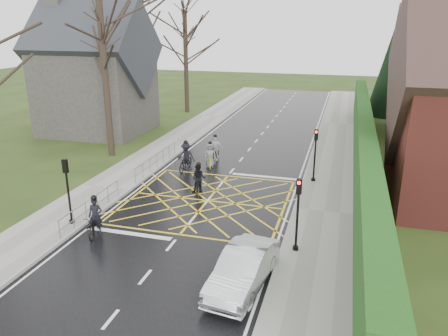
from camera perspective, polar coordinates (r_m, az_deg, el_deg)
The scene contains 22 objects.
ground at distance 22.97m, azimuth -2.16°, elevation -4.30°, with size 120.00×120.00×0.00m, color #1F3010.
road at distance 22.97m, azimuth -2.16°, elevation -4.29°, with size 9.00×80.00×0.01m, color black.
sidewalk_right at distance 21.99m, azimuth 12.97°, elevation -5.67°, with size 3.00×80.00×0.15m, color gray.
sidewalk_left at distance 25.33m, azimuth -15.21°, elevation -2.55°, with size 3.00×80.00×0.15m, color gray.
stone_wall at distance 27.51m, azimuth 17.40°, elevation -0.46°, with size 0.50×38.00×0.70m, color slate.
hedge at distance 27.02m, azimuth 17.75°, elevation 3.05°, with size 0.90×38.00×2.80m, color #103B11.
conifer at distance 46.47m, azimuth 21.41°, elevation 12.51°, with size 4.60×4.60×10.00m.
church at distance 38.11m, azimuth -16.54°, elevation 11.83°, with size 8.80×7.80×11.00m.
tree_near at distance 30.43m, azimuth -15.65°, elevation 16.03°, with size 9.24×9.24×11.44m.
tree_mid at distance 37.93m, azimuth -10.65°, elevation 17.85°, with size 10.08×10.08×12.48m.
tree_far at distance 45.04m, azimuth -5.07°, elevation 16.32°, with size 8.40×8.40×10.40m.
railing_south at distance 21.65m, azimuth -16.94°, elevation -4.38°, with size 0.05×5.04×1.03m.
railing_north at distance 27.82m, azimuth -8.79°, elevation 1.35°, with size 0.05×6.04×1.03m.
traffic_light_ne at distance 25.42m, azimuth 11.78°, elevation 1.57°, with size 0.24×0.31×3.21m.
traffic_light_se at distance 17.56m, azimuth 9.56°, elevation -6.15°, with size 0.24×0.31×3.21m.
traffic_light_sw at distance 20.82m, azimuth -19.66°, elevation -2.99°, with size 0.24×0.31×3.21m.
cyclist_rear at distance 20.10m, azimuth -16.48°, elevation -6.74°, with size 1.17×1.98×1.82m.
cyclist_back at distance 23.77m, azimuth -3.34°, elevation -1.78°, with size 0.89×1.83×1.77m.
cyclist_mid at distance 27.57m, azimuth -5.00°, elevation 1.16°, with size 1.16×2.00×1.93m.
cyclist_front at distance 29.38m, azimuth -1.19°, elevation 2.25°, with size 0.97×1.80×1.80m.
cyclist_lead at distance 28.06m, azimuth -1.85°, elevation 1.29°, with size 1.19×1.85×1.71m.
car at distance 15.71m, azimuth 2.51°, elevation -13.06°, with size 1.47×4.22×1.39m, color silver.
Camera 1 is at (6.59, -20.11, 8.94)m, focal length 35.00 mm.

